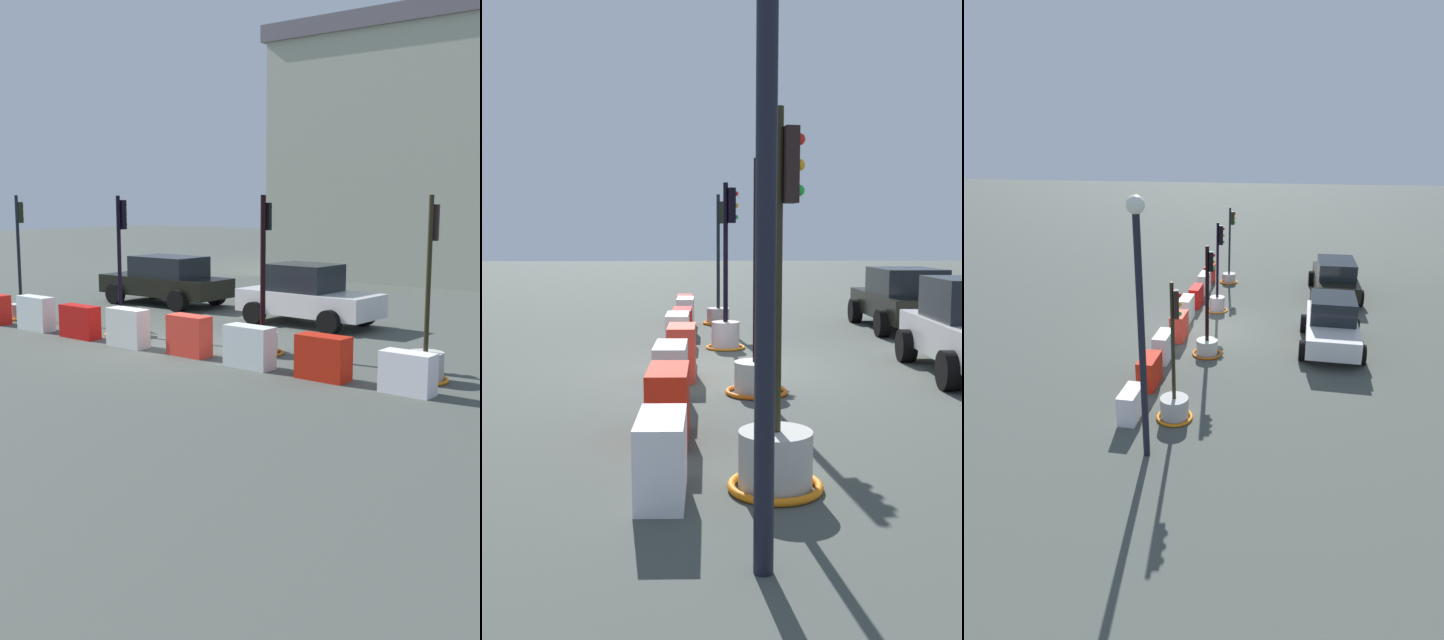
{
  "view_description": "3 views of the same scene",
  "coord_description": "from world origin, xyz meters",
  "views": [
    {
      "loc": [
        11.87,
        -13.04,
        3.45
      ],
      "look_at": [
        1.92,
        -0.15,
        0.82
      ],
      "focal_mm": 42.2,
      "sensor_mm": 36.0,
      "label": 1
    },
    {
      "loc": [
        12.22,
        -0.56,
        2.37
      ],
      "look_at": [
        0.04,
        -0.03,
        0.89
      ],
      "focal_mm": 37.85,
      "sensor_mm": 36.0,
      "label": 2
    },
    {
      "loc": [
        16.73,
        2.68,
        6.64
      ],
      "look_at": [
        1.92,
        0.28,
        1.09
      ],
      "focal_mm": 28.11,
      "sensor_mm": 36.0,
      "label": 3
    }
  ],
  "objects": [
    {
      "name": "construction_barrier_1",
      "position": [
        -4.48,
        -0.74,
        0.45
      ],
      "size": [
        1.15,
        0.44,
        0.9
      ],
      "color": "silver",
      "rests_on": "ground_plane"
    },
    {
      "name": "construction_barrier_5",
      "position": [
        2.73,
        -0.88,
        0.44
      ],
      "size": [
        1.08,
        0.48,
        0.87
      ],
      "color": "silver",
      "rests_on": "ground_plane"
    },
    {
      "name": "traffic_light_3",
      "position": [
        6.11,
        0.22,
        0.49
      ],
      "size": [
        0.91,
        0.91,
        3.53
      ],
      "color": "#B6B4AD",
      "rests_on": "ground_plane"
    },
    {
      "name": "car_white_van",
      "position": [
        0.79,
        4.37,
        0.81
      ],
      "size": [
        4.05,
        2.14,
        1.69
      ],
      "color": "silver",
      "rests_on": "ground_plane"
    },
    {
      "name": "traffic_light_2",
      "position": [
        2.13,
        0.42,
        0.56
      ],
      "size": [
        0.96,
        0.96,
        3.54
      ],
      "color": "silver",
      "rests_on": "ground_plane"
    },
    {
      "name": "construction_barrier_2",
      "position": [
        -2.66,
        -0.8,
        0.41
      ],
      "size": [
        1.15,
        0.44,
        0.82
      ],
      "color": "red",
      "rests_on": "ground_plane"
    },
    {
      "name": "building_main_facade",
      "position": [
        -2.17,
        18.68,
        5.46
      ],
      "size": [
        12.1,
        8.49,
        10.87
      ],
      "color": "#A9AC96",
      "rests_on": "ground_plane"
    },
    {
      "name": "construction_barrier_6",
      "position": [
        4.48,
        -0.85,
        0.43
      ],
      "size": [
        1.06,
        0.49,
        0.87
      ],
      "color": "red",
      "rests_on": "ground_plane"
    },
    {
      "name": "ground_plane",
      "position": [
        0.0,
        0.0,
        0.0
      ],
      "size": [
        120.0,
        120.0,
        0.0
      ],
      "primitive_type": "plane",
      "color": "#464C45"
    },
    {
      "name": "traffic_light_1",
      "position": [
        -2.17,
        0.16,
        0.63
      ],
      "size": [
        0.85,
        0.85,
        3.54
      ],
      "color": "beige",
      "rests_on": "ground_plane"
    },
    {
      "name": "construction_barrier_4",
      "position": [
        0.95,
        -0.75,
        0.45
      ],
      "size": [
        1.01,
        0.48,
        0.91
      ],
      "color": "red",
      "rests_on": "ground_plane"
    },
    {
      "name": "car_black_sedan",
      "position": [
        -5.09,
        4.95,
        0.81
      ],
      "size": [
        4.55,
        2.14,
        1.61
      ],
      "color": "black",
      "rests_on": "ground_plane"
    },
    {
      "name": "construction_barrier_7",
      "position": [
        6.25,
        -0.85,
        0.38
      ],
      "size": [
        0.98,
        0.46,
        0.76
      ],
      "color": "white",
      "rests_on": "ground_plane"
    },
    {
      "name": "construction_barrier_3",
      "position": [
        -0.87,
        -0.86,
        0.46
      ],
      "size": [
        1.08,
        0.46,
        0.91
      ],
      "color": "silver",
      "rests_on": "ground_plane"
    },
    {
      "name": "traffic_light_0",
      "position": [
        -6.34,
        0.15,
        0.56
      ],
      "size": [
        0.85,
        0.85,
        3.56
      ],
      "color": "beige",
      "rests_on": "ground_plane"
    }
  ]
}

